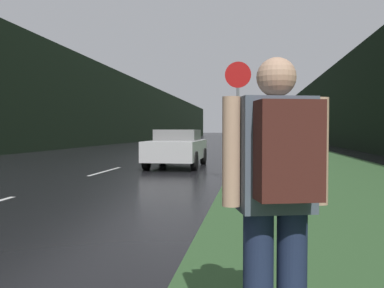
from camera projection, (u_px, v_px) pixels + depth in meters
grass_verge at (275, 145)px, 39.99m from camera, size 6.00×240.00×0.02m
lane_stripe_c at (105, 171)px, 14.03m from camera, size 0.12×3.00×0.01m
lane_stripe_d at (154, 158)px, 20.96m from camera, size 0.12×3.00×0.01m
treeline_far_side at (132, 111)px, 52.29m from camera, size 2.00×140.00×7.89m
treeline_near_side at (321, 112)px, 48.89m from camera, size 2.00×140.00×7.32m
stop_sign at (238, 111)px, 10.26m from camera, size 0.66×0.07×3.15m
hitchhiker_with_backpack at (278, 192)px, 2.34m from camera, size 0.62×0.51×1.82m
car_passing_near at (177, 148)px, 15.82m from camera, size 1.95×4.37×1.45m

